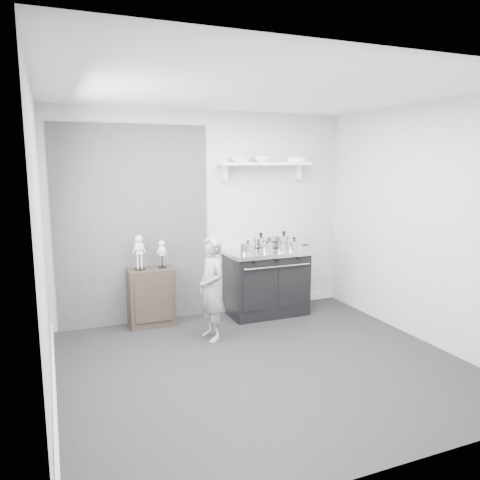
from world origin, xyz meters
The scene contains 16 objects.
ground centered at (0.00, 0.00, 0.00)m, with size 4.00×4.00×0.00m, color black.
room_shell centered at (-0.09, 0.15, 1.64)m, with size 4.02×3.62×2.71m.
wall_shelf centered at (0.80, 1.68, 2.01)m, with size 1.30×0.26×0.24m.
stove centered at (0.74, 1.48, 0.44)m, with size 1.10×0.68×0.88m.
side_cabinet centered at (-0.80, 1.61, 0.37)m, with size 0.56×0.33×0.73m, color black.
child centered at (-0.24, 0.88, 0.61)m, with size 0.44×0.29×1.21m, color gray.
pot_front_left centered at (0.41, 1.36, 0.95)m, with size 0.29×0.21×0.17m.
pot_back_left centered at (0.70, 1.58, 0.97)m, with size 0.37×0.28×0.23m.
pot_back_right centered at (1.04, 1.57, 0.97)m, with size 0.38×0.30×0.23m.
pot_front_right centered at (1.06, 1.30, 0.95)m, with size 0.33×0.24×0.19m.
pot_front_center centered at (0.66, 1.30, 0.94)m, with size 0.25×0.17×0.15m.
skeleton_full centered at (-0.93, 1.61, 0.98)m, with size 0.14×0.09×0.50m, color beige, non-canonical shape.
skeleton_torso centered at (-0.65, 1.61, 0.93)m, with size 0.11×0.07×0.40m, color beige, non-canonical shape.
bowl_large centered at (0.44, 1.67, 2.07)m, with size 0.28×0.28×0.07m, color white.
bowl_small centered at (0.76, 1.67, 2.08)m, with size 0.24×0.24×0.08m, color white.
plate_stack centered at (1.28, 1.67, 2.07)m, with size 0.27×0.27×0.06m, color white.
Camera 1 is at (-1.92, -4.06, 2.06)m, focal length 35.00 mm.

